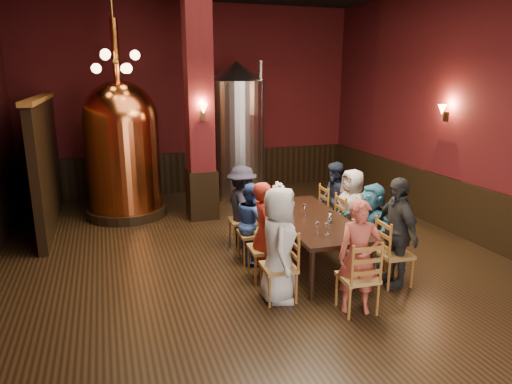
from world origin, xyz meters
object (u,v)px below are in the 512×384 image
object	(u,v)px
person_2	(252,223)
copper_kettle	(123,148)
person_1	(264,231)
person_0	(279,245)
rose_vase	(279,189)
steel_vessel	(237,131)
dining_table	(311,221)

from	to	relation	value
person_2	copper_kettle	xyz separation A→B (m)	(-1.75, 3.13, 0.79)
person_1	copper_kettle	world-z (taller)	copper_kettle
person_1	person_0	bearing A→B (deg)	-173.45
rose_vase	steel_vessel	bearing A→B (deg)	86.80
person_1	copper_kettle	bearing A→B (deg)	33.99
copper_kettle	steel_vessel	world-z (taller)	copper_kettle
person_0	person_1	bearing A→B (deg)	14.48
copper_kettle	steel_vessel	xyz separation A→B (m)	(2.62, 0.69, 0.16)
person_0	person_1	xyz separation A→B (m)	(0.04, 0.67, -0.04)
dining_table	person_2	xyz separation A→B (m)	(-0.83, 0.37, -0.05)
person_1	rose_vase	world-z (taller)	person_1
person_0	dining_table	bearing A→B (deg)	-25.88
steel_vessel	dining_table	bearing A→B (deg)	-90.53
person_2	rose_vase	xyz separation A→B (m)	(0.69, 0.63, 0.34)
dining_table	person_1	size ratio (longest dim) A/B	1.70
copper_kettle	rose_vase	xyz separation A→B (m)	(2.44, -2.49, -0.45)
dining_table	steel_vessel	bearing A→B (deg)	92.53
person_1	person_2	world-z (taller)	person_1
rose_vase	person_1	bearing A→B (deg)	-119.34
person_1	rose_vase	xyz separation A→B (m)	(0.73, 1.29, 0.26)
person_0	copper_kettle	world-z (taller)	copper_kettle
person_1	dining_table	bearing A→B (deg)	-62.23
person_0	rose_vase	distance (m)	2.12
steel_vessel	rose_vase	xyz separation A→B (m)	(-0.18, -3.19, -0.61)
steel_vessel	rose_vase	bearing A→B (deg)	-93.20
person_1	steel_vessel	distance (m)	4.65
person_1	steel_vessel	size ratio (longest dim) A/B	0.45
person_1	person_2	size ratio (longest dim) A/B	1.13
person_2	copper_kettle	size ratio (longest dim) A/B	0.32
person_1	steel_vessel	xyz separation A→B (m)	(0.90, 4.48, 0.86)
dining_table	copper_kettle	distance (m)	4.41
dining_table	rose_vase	xyz separation A→B (m)	(-0.14, 1.01, 0.29)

